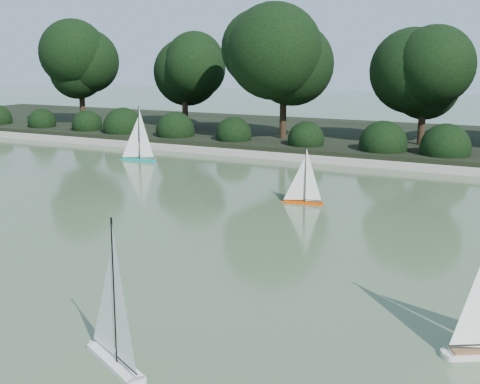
{
  "coord_description": "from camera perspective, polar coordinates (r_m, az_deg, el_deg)",
  "views": [
    {
      "loc": [
        3.89,
        -5.99,
        2.8
      ],
      "look_at": [
        -0.15,
        2.19,
        0.7
      ],
      "focal_mm": 45.0,
      "sensor_mm": 36.0,
      "label": 1
    }
  ],
  "objects": [
    {
      "name": "ground",
      "position": [
        7.67,
        -6.34,
        -8.52
      ],
      "size": [
        80.0,
        80.0,
        0.0
      ],
      "primitive_type": "plane",
      "color": "#304228",
      "rests_on": "ground"
    },
    {
      "name": "pond_coping",
      "position": [
        15.72,
        11.56,
        2.77
      ],
      "size": [
        40.0,
        0.35,
        0.18
      ],
      "primitive_type": "cube",
      "color": "gray",
      "rests_on": "ground"
    },
    {
      "name": "far_bank",
      "position": [
        19.56,
        14.61,
        4.75
      ],
      "size": [
        40.0,
        8.0,
        0.3
      ],
      "primitive_type": "cube",
      "color": "black",
      "rests_on": "ground"
    },
    {
      "name": "tree_line",
      "position": [
        17.63,
        18.0,
        11.82
      ],
      "size": [
        26.31,
        3.93,
        4.39
      ],
      "color": "black",
      "rests_on": "ground"
    },
    {
      "name": "shrub_hedge",
      "position": [
        16.53,
        12.43,
        4.48
      ],
      "size": [
        29.1,
        1.1,
        1.1
      ],
      "color": "black",
      "rests_on": "ground"
    },
    {
      "name": "sailboat_white_a",
      "position": [
        5.85,
        -12.22,
        -13.32
      ],
      "size": [
        1.04,
        0.63,
        1.5
      ],
      "color": "silver",
      "rests_on": "ground"
    },
    {
      "name": "sailboat_orange",
      "position": [
        11.56,
        5.7,
        -0.16
      ],
      "size": [
        0.88,
        0.28,
        1.19
      ],
      "color": "#D63D00",
      "rests_on": "ground"
    },
    {
      "name": "sailboat_teal",
      "position": [
        16.44,
        -9.89,
        3.81
      ],
      "size": [
        1.14,
        0.34,
        1.55
      ],
      "color": "#028981",
      "rests_on": "ground"
    }
  ]
}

